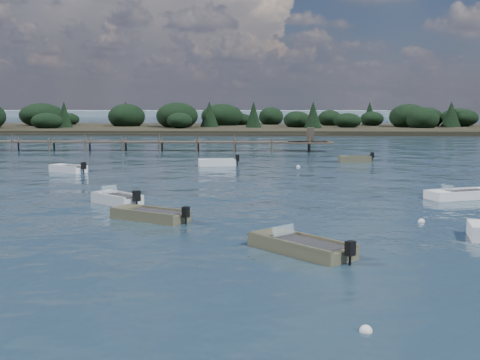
{
  "coord_description": "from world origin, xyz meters",
  "views": [
    {
      "loc": [
        -1.17,
        -20.81,
        5.47
      ],
      "look_at": [
        -2.62,
        14.0,
        1.0
      ],
      "focal_mm": 45.0,
      "sensor_mm": 36.0,
      "label": 1
    }
  ],
  "objects_px": {
    "dinghy_mid_white_b": "(460,196)",
    "tender_far_grey_b": "(355,160)",
    "dinghy_mid_grey": "(150,217)",
    "dinghy_extra_a": "(117,201)",
    "tender_far_grey": "(68,170)",
    "dinghy_near_olive": "(300,248)",
    "tender_far_white": "(217,164)",
    "jetty": "(88,142)"
  },
  "relations": [
    {
      "from": "dinghy_mid_grey",
      "to": "tender_far_white",
      "type": "bearing_deg",
      "value": 87.18
    },
    {
      "from": "dinghy_near_olive",
      "to": "dinghy_mid_white_b",
      "type": "bearing_deg",
      "value": 52.64
    },
    {
      "from": "dinghy_near_olive",
      "to": "tender_far_grey",
      "type": "bearing_deg",
      "value": 123.95
    },
    {
      "from": "dinghy_near_olive",
      "to": "tender_far_white",
      "type": "distance_m",
      "value": 31.02
    },
    {
      "from": "dinghy_extra_a",
      "to": "dinghy_mid_grey",
      "type": "bearing_deg",
      "value": -58.65
    },
    {
      "from": "tender_far_white",
      "to": "tender_far_grey",
      "type": "distance_m",
      "value": 12.63
    },
    {
      "from": "dinghy_mid_grey",
      "to": "dinghy_mid_white_b",
      "type": "relative_size",
      "value": 0.93
    },
    {
      "from": "dinghy_near_olive",
      "to": "tender_far_white",
      "type": "relative_size",
      "value": 1.13
    },
    {
      "from": "dinghy_near_olive",
      "to": "tender_far_white",
      "type": "xyz_separation_m",
      "value": [
        -5.53,
        30.52,
        0.03
      ]
    },
    {
      "from": "dinghy_mid_grey",
      "to": "tender_far_white",
      "type": "distance_m",
      "value": 24.61
    },
    {
      "from": "jetty",
      "to": "dinghy_near_olive",
      "type": "bearing_deg",
      "value": -65.05
    },
    {
      "from": "tender_far_grey_b",
      "to": "tender_far_grey",
      "type": "height_order",
      "value": "tender_far_grey"
    },
    {
      "from": "dinghy_mid_grey",
      "to": "tender_far_grey_b",
      "type": "height_order",
      "value": "tender_far_grey_b"
    },
    {
      "from": "tender_far_grey",
      "to": "dinghy_mid_grey",
      "type": "bearing_deg",
      "value": -61.99
    },
    {
      "from": "dinghy_mid_white_b",
      "to": "jetty",
      "type": "bearing_deg",
      "value": 133.04
    },
    {
      "from": "dinghy_mid_white_b",
      "to": "jetty",
      "type": "relative_size",
      "value": 0.07
    },
    {
      "from": "dinghy_mid_grey",
      "to": "tender_far_grey",
      "type": "bearing_deg",
      "value": 118.01
    },
    {
      "from": "dinghy_mid_white_b",
      "to": "tender_far_grey_b",
      "type": "height_order",
      "value": "tender_far_grey_b"
    },
    {
      "from": "tender_far_white",
      "to": "tender_far_grey",
      "type": "xyz_separation_m",
      "value": [
        -11.48,
        -5.27,
        -0.01
      ]
    },
    {
      "from": "tender_far_white",
      "to": "jetty",
      "type": "height_order",
      "value": "jetty"
    },
    {
      "from": "tender_far_grey_b",
      "to": "tender_far_grey",
      "type": "bearing_deg",
      "value": -158.52
    },
    {
      "from": "dinghy_extra_a",
      "to": "jetty",
      "type": "relative_size",
      "value": 0.05
    },
    {
      "from": "dinghy_mid_grey",
      "to": "dinghy_mid_white_b",
      "type": "xyz_separation_m",
      "value": [
        16.65,
        7.04,
        -0.0
      ]
    },
    {
      "from": "dinghy_extra_a",
      "to": "tender_far_white",
      "type": "xyz_separation_m",
      "value": [
        3.86,
        20.24,
        0.01
      ]
    },
    {
      "from": "dinghy_extra_a",
      "to": "tender_far_white",
      "type": "height_order",
      "value": "dinghy_extra_a"
    },
    {
      "from": "dinghy_mid_grey",
      "to": "dinghy_extra_a",
      "type": "bearing_deg",
      "value": 121.35
    },
    {
      "from": "tender_far_white",
      "to": "tender_far_grey_b",
      "type": "bearing_deg",
      "value": 18.47
    },
    {
      "from": "tender_far_white",
      "to": "dinghy_mid_grey",
      "type": "bearing_deg",
      "value": -92.82
    },
    {
      "from": "dinghy_mid_grey",
      "to": "tender_far_white",
      "type": "height_order",
      "value": "tender_far_white"
    },
    {
      "from": "tender_far_grey_b",
      "to": "dinghy_mid_white_b",
      "type": "bearing_deg",
      "value": -82.59
    },
    {
      "from": "dinghy_mid_grey",
      "to": "dinghy_mid_white_b",
      "type": "height_order",
      "value": "dinghy_mid_white_b"
    },
    {
      "from": "tender_far_grey",
      "to": "dinghy_mid_white_b",
      "type": "bearing_deg",
      "value": -24.49
    },
    {
      "from": "dinghy_near_olive",
      "to": "dinghy_extra_a",
      "type": "xyz_separation_m",
      "value": [
        -9.38,
        10.29,
        0.02
      ]
    },
    {
      "from": "dinghy_mid_white_b",
      "to": "tender_far_grey",
      "type": "xyz_separation_m",
      "value": [
        -26.92,
        12.26,
        0.02
      ]
    },
    {
      "from": "dinghy_near_olive",
      "to": "dinghy_mid_grey",
      "type": "relative_size",
      "value": 1.03
    },
    {
      "from": "tender_far_grey",
      "to": "tender_far_white",
      "type": "bearing_deg",
      "value": 24.65
    },
    {
      "from": "dinghy_mid_white_b",
      "to": "tender_far_grey",
      "type": "distance_m",
      "value": 29.59
    },
    {
      "from": "dinghy_extra_a",
      "to": "tender_far_grey",
      "type": "relative_size",
      "value": 0.93
    },
    {
      "from": "dinghy_extra_a",
      "to": "jetty",
      "type": "distance_m",
      "value": 38.86
    },
    {
      "from": "dinghy_mid_white_b",
      "to": "tender_far_white",
      "type": "bearing_deg",
      "value": 131.37
    },
    {
      "from": "tender_far_white",
      "to": "dinghy_mid_white_b",
      "type": "bearing_deg",
      "value": -48.63
    },
    {
      "from": "dinghy_near_olive",
      "to": "tender_far_white",
      "type": "height_order",
      "value": "tender_far_white"
    }
  ]
}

